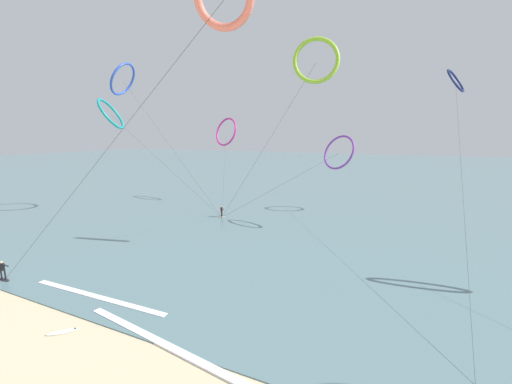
{
  "coord_description": "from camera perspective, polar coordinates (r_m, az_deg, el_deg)",
  "views": [
    {
      "loc": [
        12.69,
        -3.86,
        12.27
      ],
      "look_at": [
        0.0,
        23.86,
        6.7
      ],
      "focal_mm": 22.09,
      "sensor_mm": 36.0,
      "label": 1
    }
  ],
  "objects": [
    {
      "name": "kite_teal",
      "position": [
        55.77,
        -24.76,
        12.71
      ],
      "size": [
        20.85,
        6.45,
        17.9
      ],
      "rotation": [
        0.0,
        0.0,
        2.02
      ],
      "color": "teal",
      "rests_on": "ground"
    },
    {
      "name": "kite_navy",
      "position": [
        57.74,
        32.43,
        16.62
      ],
      "size": [
        4.35,
        42.65,
        22.0
      ],
      "rotation": [
        0.0,
        0.0,
        1.21
      ],
      "color": "navy",
      "rests_on": "ground"
    },
    {
      "name": "sea_water",
      "position": [
        114.09,
        18.1,
        3.69
      ],
      "size": [
        400.0,
        200.0,
        0.08
      ],
      "primitive_type": "cube",
      "color": "slate",
      "rests_on": "ground"
    },
    {
      "name": "surfer_ivory",
      "position": [
        47.51,
        -6.23,
        -3.65
      ],
      "size": [
        1.4,
        0.61,
        1.7
      ],
      "rotation": [
        0.0,
        0.0,
        4.8
      ],
      "color": "silver",
      "rests_on": "ground"
    },
    {
      "name": "surfer_charcoal",
      "position": [
        34.91,
        -38.85,
        -11.17
      ],
      "size": [
        1.4,
        0.72,
        1.7
      ],
      "rotation": [
        0.0,
        0.0,
        0.62
      ],
      "color": "black",
      "rests_on": "ground"
    },
    {
      "name": "wave_crest_near",
      "position": [
        20.79,
        -14.43,
        -25.96
      ],
      "size": [
        15.56,
        2.59,
        0.12
      ],
      "primitive_type": "cube",
      "rotation": [
        0.0,
        0.0,
        -0.13
      ],
      "color": "white",
      "rests_on": "ground"
    },
    {
      "name": "kite_magenta",
      "position": [
        59.05,
        -5.44,
        10.8
      ],
      "size": [
        8.55,
        13.42,
        15.39
      ],
      "rotation": [
        0.0,
        0.0,
        5.94
      ],
      "color": "#CC288E",
      "rests_on": "ground"
    },
    {
      "name": "kite_lime",
      "position": [
        34.63,
        10.83,
        22.34
      ],
      "size": [
        17.77,
        7.85,
        21.92
      ],
      "rotation": [
        0.0,
        0.0,
        0.26
      ],
      "color": "#8CC62D",
      "rests_on": "ground"
    },
    {
      "name": "wave_crest_mid",
      "position": [
        28.07,
        -26.87,
        -16.61
      ],
      "size": [
        12.95,
        0.86,
        0.12
      ],
      "primitive_type": "cube",
      "rotation": [
        0.0,
        0.0,
        0.03
      ],
      "color": "white",
      "rests_on": "ground"
    },
    {
      "name": "kite_violet",
      "position": [
        42.52,
        14.73,
        6.96
      ],
      "size": [
        18.95,
        4.35,
        12.24
      ],
      "rotation": [
        0.0,
        0.0,
        5.75
      ],
      "color": "purple",
      "rests_on": "ground"
    },
    {
      "name": "surfboard_spare",
      "position": [
        24.88,
        -31.57,
        -20.73
      ],
      "size": [
        1.72,
        1.71,
        0.2
      ],
      "color": "silver",
      "rests_on": "ground"
    },
    {
      "name": "kite_cobalt",
      "position": [
        48.44,
        -22.96,
        18.26
      ],
      "size": [
        12.87,
        9.22,
        21.73
      ],
      "rotation": [
        0.0,
        0.0,
        4.96
      ],
      "color": "#2647B7",
      "rests_on": "ground"
    }
  ]
}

